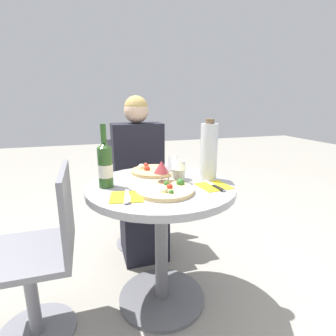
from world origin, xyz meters
TOP-DOWN VIEW (x-y plane):
  - ground_plane at (0.00, 0.00)m, footprint 12.00×12.00m
  - dining_table at (0.00, 0.00)m, footprint 0.78×0.78m
  - chair_behind_diner at (-0.00, 0.73)m, footprint 0.42×0.42m
  - seated_diner at (-0.00, 0.59)m, footprint 0.37×0.43m
  - chair_empty_side at (-0.61, -0.04)m, footprint 0.42×0.42m
  - pizza_large at (-0.01, -0.13)m, footprint 0.28×0.28m
  - pizza_small_far at (0.02, 0.24)m, footprint 0.28×0.28m
  - wine_bottle at (-0.28, 0.04)m, footprint 0.07×0.07m
  - tall_carafe at (0.27, 0.00)m, footprint 0.09×0.09m
  - sugar_shaker at (0.12, 0.06)m, footprint 0.08×0.08m
  - wine_glass_front_left at (0.00, -0.01)m, footprint 0.08×0.08m
  - wine_glass_center at (0.05, 0.02)m, footprint 0.07×0.07m
  - wine_glass_back_right at (0.10, 0.06)m, footprint 0.07×0.07m
  - wine_glass_front_right at (0.10, -0.01)m, footprint 0.08×0.08m
  - place_setting_left at (-0.20, -0.14)m, footprint 0.17×0.19m
  - place_setting_right at (0.25, -0.12)m, footprint 0.17×0.19m

SIDE VIEW (x-z plane):
  - ground_plane at x=0.00m, z-range 0.00..0.00m
  - chair_behind_diner at x=0.00m, z-range 0.00..0.85m
  - chair_empty_side at x=-0.61m, z-range 0.00..0.85m
  - seated_diner at x=0.00m, z-range -0.07..1.12m
  - dining_table at x=0.00m, z-range 0.17..0.89m
  - place_setting_left at x=-0.20m, z-range 0.72..0.73m
  - place_setting_right at x=0.25m, z-range 0.72..0.73m
  - pizza_large at x=-0.01m, z-range 0.71..0.76m
  - pizza_small_far at x=0.02m, z-range 0.71..0.76m
  - sugar_shaker at x=0.12m, z-range 0.72..0.83m
  - wine_glass_front_left at x=0.00m, z-range 0.75..0.88m
  - wine_glass_center at x=0.05m, z-range 0.75..0.90m
  - wine_glass_front_right at x=0.10m, z-range 0.76..0.90m
  - wine_glass_back_right at x=0.10m, z-range 0.76..0.90m
  - wine_bottle at x=-0.28m, z-range 0.68..1.00m
  - tall_carafe at x=0.27m, z-range 0.71..1.05m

